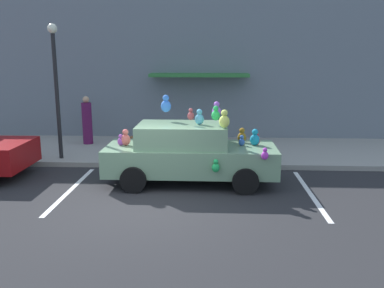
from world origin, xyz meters
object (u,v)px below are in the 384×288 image
Objects in this scene: street_lamp_post at (56,78)px; pedestrian_near_shopfront at (87,122)px; plush_covered_car at (189,152)px; teddy_bear_on_sidewalk at (135,147)px.

street_lamp_post reaches higher than pedestrian_near_shopfront.
pedestrian_near_shopfront is (-3.85, 3.90, 0.13)m from plush_covered_car.
plush_covered_car is 1.09× the size of street_lamp_post.
plush_covered_car is 5.48m from pedestrian_near_shopfront.
street_lamp_post is at bearing 156.15° from plush_covered_car.
plush_covered_car is 4.78m from street_lamp_post.
plush_covered_car is 2.56× the size of pedestrian_near_shopfront.
plush_covered_car is at bearing -45.36° from pedestrian_near_shopfront.
pedestrian_near_shopfront is (-2.03, 1.80, 0.48)m from teddy_bear_on_sidewalk.
teddy_bear_on_sidewalk is (-1.82, 2.11, -0.35)m from plush_covered_car.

